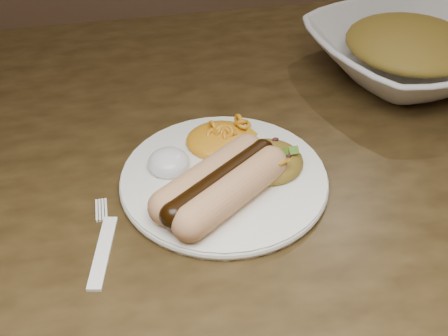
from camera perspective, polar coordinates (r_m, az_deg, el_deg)
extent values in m
cube|color=#453318|center=(0.69, -7.07, -0.67)|extent=(1.60, 0.90, 0.04)
cylinder|color=#453318|center=(1.42, 22.46, 1.22)|extent=(0.07, 0.07, 0.71)
cylinder|color=white|center=(0.64, 0.00, -1.14)|extent=(0.28, 0.28, 0.01)
cylinder|color=tan|center=(0.58, -0.03, -2.75)|extent=(0.13, 0.11, 0.04)
cylinder|color=tan|center=(0.60, -0.66, -0.73)|extent=(0.13, 0.11, 0.04)
cylinder|color=black|center=(0.59, -0.35, -1.43)|extent=(0.14, 0.11, 0.03)
ellipsoid|color=gold|center=(0.67, -0.42, 3.96)|extent=(0.11, 0.11, 0.03)
ellipsoid|color=white|center=(0.64, -6.09, 1.11)|extent=(0.07, 0.07, 0.03)
ellipsoid|color=#B45928|center=(0.64, 4.79, 1.04)|extent=(0.09, 0.08, 0.03)
cube|color=white|center=(0.57, -13.04, -8.88)|extent=(0.04, 0.13, 0.00)
imported|color=silver|center=(0.89, 19.42, 11.68)|extent=(0.36, 0.36, 0.07)
ellipsoid|color=#B45928|center=(0.88, 19.62, 12.45)|extent=(0.22, 0.22, 0.05)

